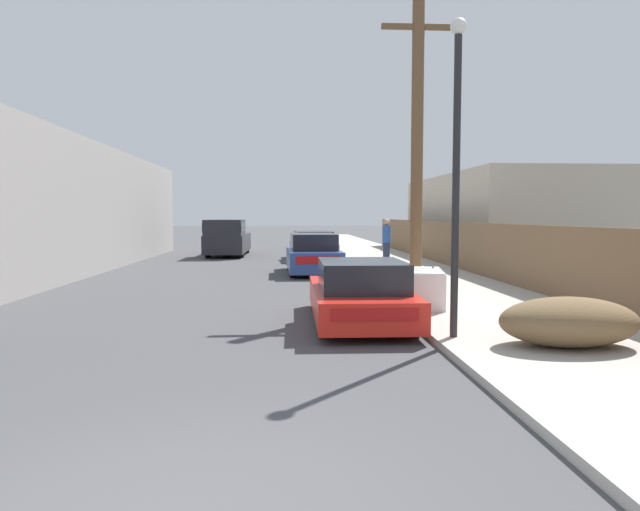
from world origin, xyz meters
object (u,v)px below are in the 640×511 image
car_parked_mid (313,255)px  street_lamp (456,156)px  brush_pile (569,322)px  pickup_truck (227,238)px  car_parked_far (313,246)px  utility_pole (417,143)px  pedestrian (386,241)px  discarded_fridge (425,288)px  parked_sports_car_red (360,294)px

car_parked_mid → street_lamp: 11.75m
car_parked_mid → brush_pile: 12.56m
pickup_truck → car_parked_far: bearing=146.0°
utility_pole → pedestrian: utility_pole is taller
discarded_fridge → parked_sports_car_red: size_ratio=0.41×
discarded_fridge → car_parked_mid: 8.46m
pickup_truck → pedestrian: size_ratio=3.15×
utility_pole → street_lamp: bearing=-96.1°
car_parked_mid → pedestrian: size_ratio=2.32×
parked_sports_car_red → utility_pole: size_ratio=0.59×
brush_pile → car_parked_mid: bearing=104.8°
car_parked_mid → brush_pile: (3.21, -12.15, -0.18)m
car_parked_far → street_lamp: size_ratio=0.93×
car_parked_far → brush_pile: (2.92, -18.26, -0.14)m
parked_sports_car_red → utility_pole: bearing=60.4°
discarded_fridge → pedestrian: size_ratio=0.97×
car_parked_far → pickup_truck: pickup_truck is taller
parked_sports_car_red → utility_pole: utility_pole is taller
utility_pole → brush_pile: utility_pole is taller
pedestrian → discarded_fridge: bearing=-95.8°
discarded_fridge → pickup_truck: size_ratio=0.31×
parked_sports_car_red → car_parked_far: car_parked_far is taller
discarded_fridge → street_lamp: 4.05m
parked_sports_car_red → pickup_truck: size_ratio=0.75×
utility_pole → brush_pile: size_ratio=3.43×
car_parked_mid → pickup_truck: size_ratio=0.74×
street_lamp → pedestrian: (1.42, 13.90, -1.96)m
parked_sports_car_red → car_parked_mid: bearing=93.3°
pedestrian → utility_pole: bearing=-95.7°
pickup_truck → car_parked_mid: bearing=114.3°
parked_sports_car_red → car_parked_far: bearing=91.2°
discarded_fridge → parked_sports_car_red: (-1.60, -1.29, 0.05)m
discarded_fridge → utility_pole: 3.79m
discarded_fridge → car_parked_mid: car_parked_mid is taller
street_lamp → brush_pile: size_ratio=2.39×
parked_sports_car_red → brush_pile: bearing=-42.5°
street_lamp → car_parked_mid: bearing=98.4°
utility_pole → pedestrian: (0.89, 8.94, -2.78)m
utility_pole → street_lamp: size_ratio=1.44×
parked_sports_car_red → street_lamp: street_lamp is taller
utility_pole → brush_pile: bearing=-80.2°
car_parked_mid → discarded_fridge: bearing=-77.6°
parked_sports_car_red → brush_pile: 3.85m
discarded_fridge → car_parked_far: 14.43m
discarded_fridge → pickup_truck: 18.28m
car_parked_mid → utility_pole: (2.22, -6.42, 3.18)m
car_parked_mid → pickup_truck: bearing=112.1°
car_parked_far → pickup_truck: (-4.24, 2.94, 0.29)m
pedestrian → car_parked_mid: bearing=-141.1°
utility_pole → street_lamp: utility_pole is taller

